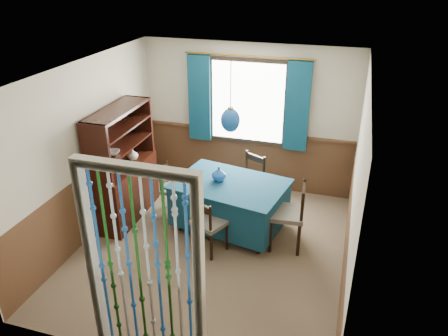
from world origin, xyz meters
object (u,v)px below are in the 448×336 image
(chair_left, at_px, (173,188))
(vase_table, at_px, (219,174))
(pendant_lamp, at_px, (230,120))
(vase_sideboard, at_px, (133,154))
(bowl_shelf, at_px, (112,153))
(chair_near, at_px, (208,223))
(sideboard, at_px, (124,181))
(dining_table, at_px, (230,202))
(chair_far, at_px, (249,180))
(chair_right, at_px, (289,214))

(chair_left, relative_size, vase_table, 4.09)
(pendant_lamp, xyz_separation_m, vase_table, (-0.18, 0.03, -0.86))
(chair_left, bearing_deg, vase_sideboard, -90.38)
(bowl_shelf, distance_m, vase_sideboard, 0.62)
(chair_near, height_order, pendant_lamp, pendant_lamp)
(sideboard, height_order, pendant_lamp, pendant_lamp)
(dining_table, distance_m, pendant_lamp, 1.28)
(vase_table, relative_size, vase_sideboard, 1.04)
(chair_near, height_order, vase_table, vase_table)
(dining_table, bearing_deg, pendant_lamp, -76.11)
(sideboard, distance_m, bowl_shelf, 0.71)
(chair_far, bearing_deg, sideboard, 52.68)
(sideboard, bearing_deg, vase_sideboard, 74.77)
(chair_far, bearing_deg, chair_near, 107.72)
(chair_left, bearing_deg, chair_near, 41.28)
(chair_far, xyz_separation_m, chair_left, (-1.08, -0.56, -0.03))
(chair_left, relative_size, bowl_shelf, 3.48)
(chair_far, distance_m, chair_right, 1.22)
(chair_left, xyz_separation_m, chair_right, (1.88, -0.36, 0.08))
(dining_table, distance_m, vase_sideboard, 1.68)
(chair_right, bearing_deg, vase_sideboard, 78.04)
(sideboard, relative_size, bowl_shelf, 7.50)
(bowl_shelf, relative_size, vase_sideboard, 1.22)
(dining_table, xyz_separation_m, vase_table, (-0.18, 0.03, 0.42))
(chair_far, bearing_deg, pendant_lamp, 108.70)
(chair_near, relative_size, sideboard, 0.48)
(chair_near, relative_size, pendant_lamp, 0.89)
(chair_far, relative_size, vase_sideboard, 4.60)
(chair_near, relative_size, chair_far, 0.96)
(chair_left, height_order, bowl_shelf, bowl_shelf)
(chair_far, height_order, chair_left, chair_far)
(dining_table, height_order, chair_far, chair_far)
(vase_table, bearing_deg, pendant_lamp, -10.89)
(vase_table, bearing_deg, dining_table, -10.89)
(bowl_shelf, bearing_deg, chair_right, 5.86)
(chair_right, xyz_separation_m, pendant_lamp, (-0.90, 0.20, 1.20))
(dining_table, distance_m, bowl_shelf, 1.83)
(chair_right, distance_m, bowl_shelf, 2.60)
(pendant_lamp, distance_m, vase_sideboard, 1.76)
(chair_near, distance_m, vase_sideboard, 1.73)
(bowl_shelf, bearing_deg, sideboard, 100.21)
(chair_far, relative_size, bowl_shelf, 3.77)
(chair_left, distance_m, bowl_shelf, 1.18)
(chair_far, bearing_deg, chair_right, 158.03)
(sideboard, bearing_deg, dining_table, 3.81)
(vase_sideboard, bearing_deg, sideboard, -104.84)
(dining_table, xyz_separation_m, bowl_shelf, (-1.59, -0.45, 0.79))
(chair_near, distance_m, chair_left, 1.17)
(chair_far, distance_m, bowl_shelf, 2.20)
(chair_right, bearing_deg, bowl_shelf, 90.87)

